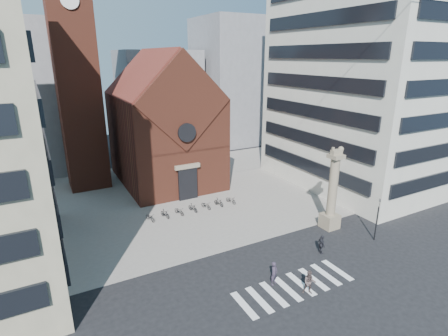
{
  "coord_description": "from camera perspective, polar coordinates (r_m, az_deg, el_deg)",
  "views": [
    {
      "loc": [
        -15.12,
        -20.6,
        17.07
      ],
      "look_at": [
        0.28,
        8.0,
        6.57
      ],
      "focal_mm": 28.0,
      "sensor_mm": 36.0,
      "label": 1
    }
  ],
  "objects": [
    {
      "name": "scooter_0",
      "position": [
        38.76,
        -11.97,
        -7.86
      ],
      "size": [
        0.97,
        1.69,
        0.84
      ],
      "primitive_type": "imported",
      "rotation": [
        0.0,
        0.0,
        0.27
      ],
      "color": "black",
      "rests_on": "piazza"
    },
    {
      "name": "bg_block_right",
      "position": [
        72.95,
        2.44,
        13.91
      ],
      "size": [
        16.0,
        14.0,
        24.0
      ],
      "primitive_type": "cube",
      "color": "gray",
      "rests_on": "ground"
    },
    {
      "name": "traffic_light",
      "position": [
        36.58,
        23.73,
        -7.54
      ],
      "size": [
        0.13,
        0.16,
        4.3
      ],
      "color": "black",
      "rests_on": "ground"
    },
    {
      "name": "zebra_crossing",
      "position": [
        29.09,
        11.4,
        -18.4
      ],
      "size": [
        10.2,
        3.2,
        0.01
      ],
      "primitive_type": null,
      "color": "white",
      "rests_on": "ground"
    },
    {
      "name": "church",
      "position": [
        48.92,
        -9.86,
        6.95
      ],
      "size": [
        12.0,
        16.65,
        18.0
      ],
      "color": "brown",
      "rests_on": "ground"
    },
    {
      "name": "pedestrian_1",
      "position": [
        28.08,
        13.77,
        -17.69
      ],
      "size": [
        1.18,
        1.14,
        1.91
      ],
      "primitive_type": "imported",
      "rotation": [
        0.0,
        0.0,
        -0.64
      ],
      "color": "#514241",
      "rests_on": "ground"
    },
    {
      "name": "ground",
      "position": [
        30.73,
        6.9,
        -15.98
      ],
      "size": [
        120.0,
        120.0,
        0.0
      ],
      "primitive_type": "plane",
      "color": "black",
      "rests_on": "ground"
    },
    {
      "name": "piazza",
      "position": [
        45.68,
        -6.88,
        -4.13
      ],
      "size": [
        46.0,
        30.0,
        0.05
      ],
      "primitive_type": "cube",
      "color": "gray",
      "rests_on": "ground"
    },
    {
      "name": "campanile",
      "position": [
        48.88,
        -23.1,
        14.99
      ],
      "size": [
        5.5,
        5.5,
        31.2
      ],
      "color": "brown",
      "rests_on": "ground"
    },
    {
      "name": "scooter_3",
      "position": [
        40.22,
        -5.12,
        -6.46
      ],
      "size": [
        0.84,
        1.61,
        0.93
      ],
      "primitive_type": "imported",
      "rotation": [
        0.0,
        0.0,
        0.27
      ],
      "color": "black",
      "rests_on": "piazza"
    },
    {
      "name": "scooter_6",
      "position": [
        42.25,
        1.14,
        -5.22
      ],
      "size": [
        0.97,
        1.69,
        0.84
      ],
      "primitive_type": "imported",
      "rotation": [
        0.0,
        0.0,
        0.27
      ],
      "color": "black",
      "rests_on": "piazza"
    },
    {
      "name": "pedestrian_2",
      "position": [
        33.24,
        15.62,
        -11.93
      ],
      "size": [
        0.68,
        1.12,
        1.79
      ],
      "primitive_type": "imported",
      "rotation": [
        0.0,
        0.0,
        1.33
      ],
      "color": "#23242B",
      "rests_on": "ground"
    },
    {
      "name": "scooter_2",
      "position": [
        39.68,
        -7.34,
        -6.97
      ],
      "size": [
        0.97,
        1.69,
        0.84
      ],
      "primitive_type": "imported",
      "rotation": [
        0.0,
        0.0,
        0.27
      ],
      "color": "black",
      "rests_on": "piazza"
    },
    {
      "name": "pedestrian_0",
      "position": [
        28.53,
        8.2,
        -16.64
      ],
      "size": [
        0.84,
        0.72,
        1.94
      ],
      "primitive_type": "imported",
      "rotation": [
        0.0,
        0.0,
        0.43
      ],
      "color": "#312939",
      "rests_on": "ground"
    },
    {
      "name": "scooter_4",
      "position": [
        40.85,
        -2.96,
        -6.08
      ],
      "size": [
        0.97,
        1.69,
        0.84
      ],
      "primitive_type": "imported",
      "rotation": [
        0.0,
        0.0,
        0.27
      ],
      "color": "black",
      "rests_on": "piazza"
    },
    {
      "name": "building_right",
      "position": [
        50.93,
        22.75,
        15.39
      ],
      "size": [
        18.0,
        22.0,
        32.0
      ],
      "primitive_type": "cube",
      "color": "beige",
      "rests_on": "ground"
    },
    {
      "name": "lion_column",
      "position": [
        37.06,
        17.22,
        -4.48
      ],
      "size": [
        1.63,
        1.6,
        8.68
      ],
      "color": "gray",
      "rests_on": "ground"
    },
    {
      "name": "scooter_1",
      "position": [
        39.17,
        -9.63,
        -7.35
      ],
      "size": [
        0.84,
        1.61,
        0.93
      ],
      "primitive_type": "imported",
      "rotation": [
        0.0,
        0.0,
        0.27
      ],
      "color": "black",
      "rests_on": "piazza"
    },
    {
      "name": "bg_block_mid",
      "position": [
        69.38,
        -10.57,
        10.94
      ],
      "size": [
        14.0,
        12.0,
        18.0
      ],
      "primitive_type": "cube",
      "color": "gray",
      "rests_on": "ground"
    },
    {
      "name": "scooter_5",
      "position": [
        41.51,
        -0.88,
        -5.59
      ],
      "size": [
        0.84,
        1.61,
        0.93
      ],
      "primitive_type": "imported",
      "rotation": [
        0.0,
        0.0,
        0.27
      ],
      "color": "black",
      "rests_on": "piazza"
    }
  ]
}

